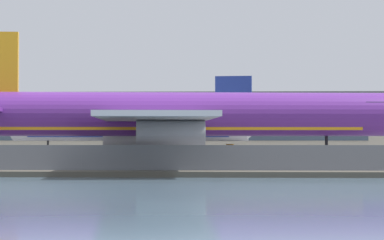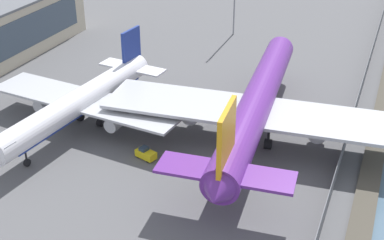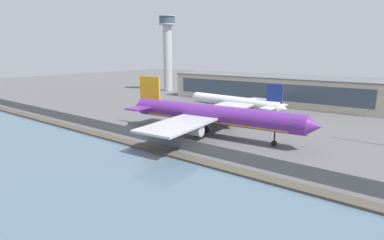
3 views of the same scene
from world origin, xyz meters
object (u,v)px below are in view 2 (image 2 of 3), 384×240
Objects in this scene: ops_van at (122,86)px; passenger_jet_white at (81,102)px; cargo_jet_purple at (256,105)px; baggage_tug at (146,154)px.

passenger_jet_white is at bearing -177.70° from ops_van.
cargo_jet_purple is 15.68× the size of baggage_tug.
baggage_tug is at bearing 132.17° from cargo_jet_purple.
ops_van is at bearing 75.64° from cargo_jet_purple.
cargo_jet_purple reaches higher than ops_van.
ops_van is (7.19, 28.06, -4.64)m from cargo_jet_purple.
ops_van is (19.40, 14.58, 0.47)m from baggage_tug.
passenger_jet_white is 11.67× the size of baggage_tug.
passenger_jet_white is (-7.53, 27.47, -1.08)m from cargo_jet_purple.
cargo_jet_purple is at bearing -104.36° from ops_van.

